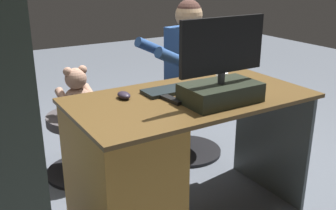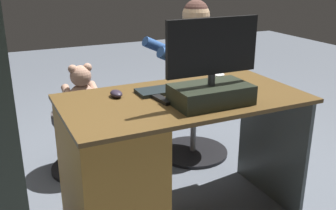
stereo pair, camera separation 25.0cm
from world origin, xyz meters
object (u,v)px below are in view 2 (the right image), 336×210
teddy_bear (81,91)px  tv_remote (162,100)px  computer_mouse (116,94)px  desk (126,169)px  monitor (211,81)px  visitor_chair (193,123)px  office_chair_teddy (85,135)px  person (185,69)px  cup (218,82)px  keyboard (175,89)px

teddy_bear → tv_remote: bearing=104.4°
computer_mouse → teddy_bear: bearing=-87.4°
computer_mouse → teddy_bear: size_ratio=0.28×
desk → monitor: monitor is taller
computer_mouse → teddy_bear: computer_mouse is taller
computer_mouse → visitor_chair: 1.10m
desk → office_chair_teddy: bearing=-88.9°
computer_mouse → office_chair_teddy: 0.85m
person → teddy_bear: bearing=-8.9°
tv_remote → visitor_chair: 1.07m
tv_remote → person: size_ratio=0.13×
cup → teddy_bear: cup is taller
tv_remote → teddy_bear: bearing=-81.8°
keyboard → cup: bearing=160.1°
cup → tv_remote: size_ratio=0.58×
computer_mouse → visitor_chair: size_ratio=0.18×
keyboard → visitor_chair: (-0.46, -0.59, -0.51)m
desk → keyboard: keyboard is taller
visitor_chair → computer_mouse: bearing=35.7°
visitor_chair → monitor: bearing=65.7°
person → monitor: bearing=70.4°
visitor_chair → person: bearing=-8.0°
monitor → tv_remote: 0.27m
computer_mouse → cup: size_ratio=1.10×
office_chair_teddy → visitor_chair: 0.82m
office_chair_teddy → visitor_chair: bearing=172.0°
keyboard → tv_remote: keyboard is taller
cup → teddy_bear: 1.02m
computer_mouse → tv_remote: size_ratio=0.64×
office_chair_teddy → keyboard: bearing=116.8°
cup → person: (-0.15, -0.69, -0.10)m
tv_remote → visitor_chair: size_ratio=0.28×
desk → person: size_ratio=1.08×
office_chair_teddy → person: size_ratio=0.44×
desk → visitor_chair: 1.08m
keyboard → person: (-0.38, -0.61, -0.07)m
desk → tv_remote: bearing=174.6°
office_chair_teddy → teddy_bear: 0.33m
tv_remote → teddy_bear: (0.22, -0.86, -0.17)m
tv_remote → keyboard: bearing=-141.3°
teddy_bear → person: 0.75m
desk → keyboard: size_ratio=3.05×
desk → person: bearing=-134.9°
computer_mouse → teddy_bear: (0.03, -0.69, -0.18)m
cup → visitor_chair: size_ratio=0.16×
cup → office_chair_teddy: cup is taller
tv_remote → office_chair_teddy: tv_remote is taller
monitor → tv_remote: size_ratio=3.26×
keyboard → person: bearing=-122.1°
office_chair_teddy → teddy_bear: teddy_bear is taller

